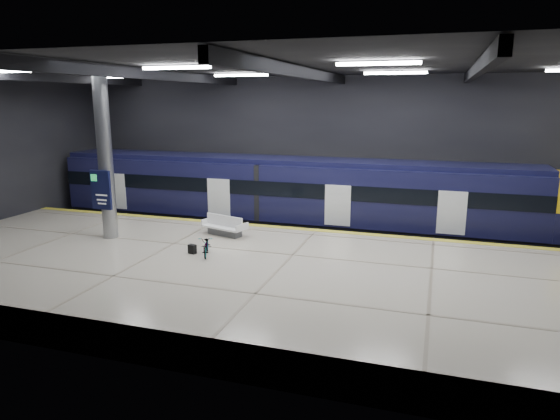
% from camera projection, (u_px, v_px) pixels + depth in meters
% --- Properties ---
extents(ground, '(30.00, 30.00, 0.00)m').
position_uv_depth(ground, '(300.00, 274.00, 19.86)').
color(ground, black).
rests_on(ground, ground).
extents(room_shell, '(30.10, 16.10, 8.05)m').
position_uv_depth(room_shell, '(301.00, 129.00, 18.61)').
color(room_shell, black).
rests_on(room_shell, ground).
extents(platform, '(30.00, 11.00, 1.10)m').
position_uv_depth(platform, '(281.00, 282.00, 17.41)').
color(platform, beige).
rests_on(platform, ground).
extents(safety_strip, '(30.00, 0.40, 0.01)m').
position_uv_depth(safety_strip, '(316.00, 230.00, 22.17)').
color(safety_strip, gold).
rests_on(safety_strip, platform).
extents(rails, '(30.00, 1.52, 0.16)m').
position_uv_depth(rails, '(329.00, 236.00, 24.95)').
color(rails, gray).
rests_on(rails, ground).
extents(train, '(29.40, 2.84, 3.79)m').
position_uv_depth(train, '(319.00, 197.00, 24.67)').
color(train, black).
rests_on(train, ground).
extents(bench, '(2.11, 1.33, 0.87)m').
position_uv_depth(bench, '(225.00, 228.00, 21.31)').
color(bench, '#595B60').
rests_on(bench, platform).
extents(bicycle, '(1.01, 1.54, 0.76)m').
position_uv_depth(bicycle, '(206.00, 245.00, 18.57)').
color(bicycle, '#99999E').
rests_on(bicycle, platform).
extents(pannier_bag, '(0.34, 0.25, 0.35)m').
position_uv_depth(pannier_bag, '(192.00, 249.00, 18.80)').
color(pannier_bag, black).
rests_on(pannier_bag, platform).
extents(info_column, '(0.90, 0.78, 6.90)m').
position_uv_depth(info_column, '(105.00, 158.00, 20.31)').
color(info_column, '#9EA0A5').
rests_on(info_column, platform).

